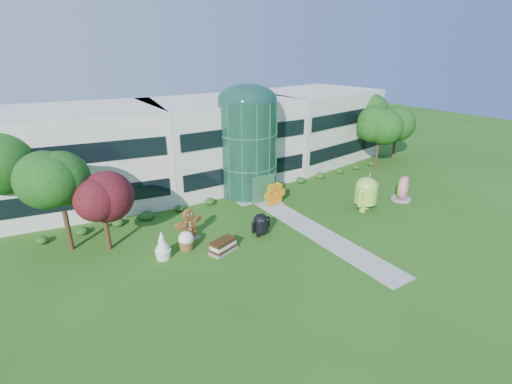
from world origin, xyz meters
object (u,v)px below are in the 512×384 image
android_black (261,223)px  donut (402,188)px  gingerbread (189,224)px  android_green (366,191)px

android_black → donut: bearing=-13.1°
android_black → gingerbread: 5.89m
android_black → donut: donut is taller
gingerbread → android_green: bearing=-28.1°
android_black → donut: size_ratio=0.88×
gingerbread → donut: bearing=-26.0°
android_green → gingerbread: android_green is taller
donut → gingerbread: gingerbread is taller
android_green → android_black: bearing=154.0°
android_black → gingerbread: (-5.26, 2.63, 0.20)m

